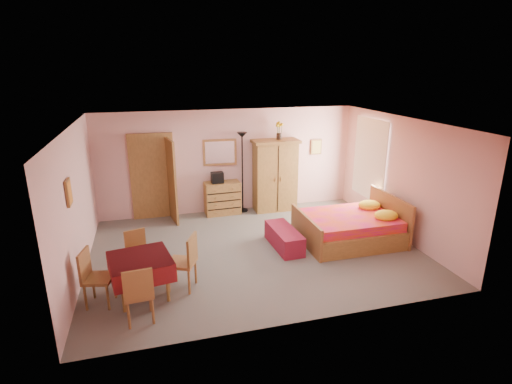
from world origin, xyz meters
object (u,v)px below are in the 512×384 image
object	(u,v)px
chest_of_drawers	(223,198)
chair_east	(181,262)
sunflower_vase	(279,131)
chair_south	(138,292)
floor_lamp	(242,173)
bed	(349,220)
chair_north	(139,254)
chair_west	(99,278)
bench	(284,238)
dining_table	(142,277)
wardrobe	(275,175)
stereo	(217,178)
wall_mirror	(220,152)

from	to	relation	value
chest_of_drawers	chair_east	world-z (taller)	chair_east
sunflower_vase	chair_south	world-z (taller)	sunflower_vase
floor_lamp	bed	size ratio (longest dim) A/B	1.00
chair_north	chair_west	world-z (taller)	chair_west
bench	chair_north	bearing A→B (deg)	-171.52
chest_of_drawers	sunflower_vase	size ratio (longest dim) A/B	1.97
chair_west	floor_lamp	bearing A→B (deg)	151.78
chair_south	dining_table	bearing A→B (deg)	81.28
chair_south	chair_west	bearing A→B (deg)	129.57
chair_west	chair_east	size ratio (longest dim) A/B	0.96
bench	chair_east	distance (m)	2.44
bench	wardrobe	bearing A→B (deg)	77.07
chair_north	bed	bearing A→B (deg)	167.99
chest_of_drawers	wardrobe	bearing A→B (deg)	-4.27
floor_lamp	sunflower_vase	world-z (taller)	sunflower_vase
stereo	wardrobe	size ratio (longest dim) A/B	0.16
sunflower_vase	chair_west	size ratio (longest dim) A/B	0.48
wardrobe	chair_east	distance (m)	4.27
floor_lamp	bed	distance (m)	3.02
chest_of_drawers	wall_mirror	distance (m)	1.15
sunflower_vase	chair_east	world-z (taller)	sunflower_vase
stereo	chair_north	world-z (taller)	stereo
chest_of_drawers	dining_table	xyz separation A→B (m)	(-1.98, -3.41, -0.07)
bed	chair_east	distance (m)	3.75
sunflower_vase	bench	xyz separation A→B (m)	(-0.61, -2.26, -1.86)
wall_mirror	bench	bearing A→B (deg)	-66.69
stereo	chair_east	world-z (taller)	stereo
dining_table	chair_north	size ratio (longest dim) A/B	1.14
chair_south	chair_north	distance (m)	1.37
chest_of_drawers	floor_lamp	distance (m)	0.82
wall_mirror	chair_south	bearing A→B (deg)	-110.95
sunflower_vase	chair_west	bearing A→B (deg)	-139.70
bench	chair_south	distance (m)	3.40
bench	stereo	bearing A→B (deg)	113.48
chair_south	chair_west	world-z (taller)	chair_west
wardrobe	chair_east	xyz separation A→B (m)	(-2.69, -3.28, -0.44)
stereo	chair_east	bearing A→B (deg)	-109.98
floor_lamp	chair_south	distance (m)	4.89
chair_east	dining_table	bearing A→B (deg)	121.39
floor_lamp	dining_table	distance (m)	4.34
stereo	sunflower_vase	xyz separation A→B (m)	(1.59, 0.00, 1.10)
dining_table	chair_south	size ratio (longest dim) A/B	1.02
chair_south	wall_mirror	bearing A→B (deg)	59.11
chest_of_drawers	wardrobe	size ratio (longest dim) A/B	0.48
chair_west	wardrobe	bearing A→B (deg)	144.16
stereo	bed	distance (m)	3.38
bed	chair_west	bearing A→B (deg)	-166.66
floor_lamp	chair_north	bearing A→B (deg)	-132.75
wall_mirror	stereo	world-z (taller)	wall_mirror
sunflower_vase	chest_of_drawers	bearing A→B (deg)	179.25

